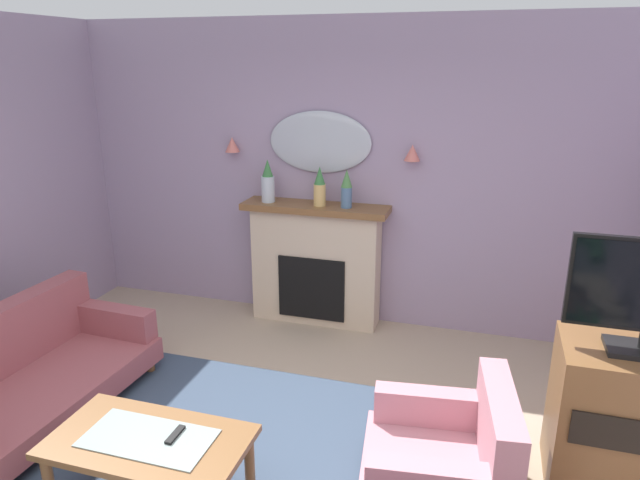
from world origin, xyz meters
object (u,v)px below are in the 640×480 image
floral_couch (26,374)px  armchair_in_corner (451,453)px  tv_cabinet (626,421)px  wall_sconce_right (412,153)px  tv_remote (175,435)px  wall_mirror (320,142)px  fireplace (315,265)px  coffee_table (149,447)px  mantel_vase_right (320,187)px  mantel_vase_centre (347,188)px  mantel_vase_left (268,183)px  wall_sconce_left (232,145)px

floral_couch → armchair_in_corner: 2.92m
armchair_in_corner → tv_cabinet: 1.03m
wall_sconce_right → tv_remote: (-0.88, -2.60, -1.21)m
wall_sconce_right → wall_mirror: bearing=176.6°
tv_remote → floral_couch: bearing=162.7°
fireplace → tv_cabinet: size_ratio=1.51×
floral_couch → tv_cabinet: size_ratio=1.95×
fireplace → wall_sconce_right: size_ratio=9.71×
wall_mirror → armchair_in_corner: size_ratio=1.05×
fireplace → wall_mirror: (-0.00, 0.14, 1.14)m
wall_sconce_right → coffee_table: size_ratio=0.13×
wall_mirror → coffee_table: bearing=-93.5°
wall_mirror → wall_sconce_right: wall_mirror is taller
mantel_vase_right → coffee_table: 2.72m
mantel_vase_centre → floral_couch: (-1.79, -2.03, -1.01)m
mantel_vase_centre → floral_couch: size_ratio=0.20×
coffee_table → tv_cabinet: bearing=20.0°
tv_remote → armchair_in_corner: bearing=18.2°
coffee_table → armchair_in_corner: (1.60, 0.54, -0.08)m
wall_sconce_right → fireplace: bearing=-173.8°
mantel_vase_centre → wall_sconce_right: (0.55, 0.12, 0.33)m
mantel_vase_centre → coffee_table: bearing=-100.4°
floral_couch → tv_cabinet: tv_cabinet is taller
wall_sconce_right → tv_cabinet: (1.53, -1.74, -1.21)m
fireplace → floral_couch: fireplace is taller
fireplace → mantel_vase_left: mantel_vase_left is taller
floral_couch → tv_cabinet: bearing=6.1°
tv_cabinet → mantel_vase_right: bearing=145.2°
wall_sconce_right → mantel_vase_left: bearing=-174.7°
fireplace → tv_remote: bearing=-90.7°
wall_mirror → floral_couch: size_ratio=0.55×
floral_couch → mantel_vase_left: bearing=62.9°
wall_mirror → mantel_vase_left: bearing=-159.3°
mantel_vase_right → mantel_vase_centre: size_ratio=1.03×
wall_sconce_left → armchair_in_corner: (2.28, -2.12, -1.35)m
fireplace → coffee_table: fireplace is taller
mantel_vase_left → coffee_table: (0.28, -2.54, -0.96)m
fireplace → mantel_vase_centre: (0.30, -0.03, 0.76)m
mantel_vase_left → mantel_vase_right: bearing=-0.0°
wall_sconce_left → mantel_vase_left: bearing=-16.7°
mantel_vase_right → tv_cabinet: bearing=-34.8°
mantel_vase_right → coffee_table: (-0.22, -2.54, -0.95)m
wall_sconce_left → tv_cabinet: (3.23, -1.74, -1.21)m
mantel_vase_left → wall_sconce_left: size_ratio=2.86×
tv_cabinet → wall_sconce_right: bearing=131.4°
coffee_table → armchair_in_corner: 1.69m
mantel_vase_left → wall_sconce_left: wall_sconce_left is taller
floral_couch → tv_remote: bearing=-17.3°
mantel_vase_right → floral_couch: 2.74m
fireplace → mantel_vase_left: size_ratio=3.40×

